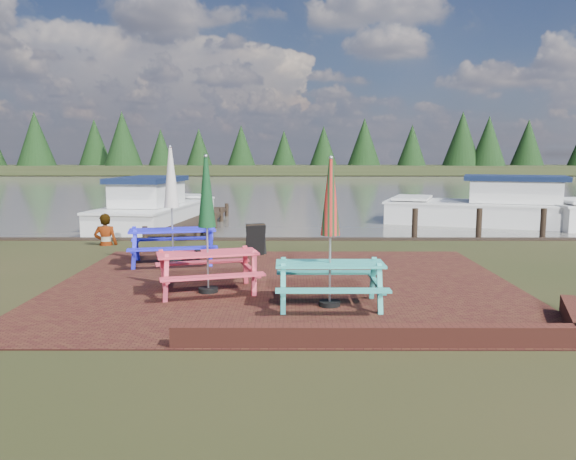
% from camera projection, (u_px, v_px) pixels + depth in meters
% --- Properties ---
extents(ground, '(120.00, 120.00, 0.00)m').
position_uv_depth(ground, '(285.00, 298.00, 10.10)').
color(ground, black).
rests_on(ground, ground).
extents(paving, '(9.00, 7.50, 0.02)m').
position_uv_depth(paving, '(285.00, 285.00, 11.09)').
color(paving, '#3A1512').
rests_on(paving, ground).
extents(brick_wall, '(6.21, 1.79, 0.30)m').
position_uv_depth(brick_wall, '(440.00, 332.00, 7.68)').
color(brick_wall, '#4C1E16').
rests_on(brick_wall, ground).
extents(water, '(120.00, 60.00, 0.02)m').
position_uv_depth(water, '(288.00, 185.00, 46.76)').
color(water, '#46433C').
rests_on(water, ground).
extents(far_treeline, '(120.00, 10.00, 8.10)m').
position_uv_depth(far_treeline, '(289.00, 149.00, 75.06)').
color(far_treeline, black).
rests_on(far_treeline, ground).
extents(picnic_table_teal, '(1.82, 1.62, 2.51)m').
position_uv_depth(picnic_table_teal, '(330.00, 256.00, 9.38)').
color(picnic_table_teal, teal).
rests_on(picnic_table_teal, ground).
extents(picnic_table_red, '(2.20, 2.06, 2.53)m').
position_uv_depth(picnic_table_red, '(207.00, 246.00, 10.33)').
color(picnic_table_red, '#D9374B').
rests_on(picnic_table_red, ground).
extents(picnic_table_blue, '(2.29, 2.12, 2.74)m').
position_uv_depth(picnic_table_blue, '(172.00, 224.00, 13.08)').
color(picnic_table_blue, '#1D1CD8').
rests_on(picnic_table_blue, ground).
extents(chalkboard, '(0.53, 0.63, 0.80)m').
position_uv_depth(chalkboard, '(256.00, 240.00, 14.22)').
color(chalkboard, black).
rests_on(chalkboard, ground).
extents(jetty, '(1.76, 9.08, 1.00)m').
position_uv_depth(jetty, '(195.00, 219.00, 21.26)').
color(jetty, black).
rests_on(jetty, ground).
extents(boat_jetty, '(3.46, 7.61, 2.13)m').
position_uv_depth(boat_jetty, '(156.00, 211.00, 21.12)').
color(boat_jetty, silver).
rests_on(boat_jetty, ground).
extents(boat_near, '(8.33, 5.16, 2.13)m').
position_uv_depth(boat_near, '(493.00, 209.00, 21.94)').
color(boat_near, silver).
rests_on(boat_near, ground).
extents(person, '(0.69, 0.49, 1.79)m').
position_uv_depth(person, '(105.00, 214.00, 15.81)').
color(person, gray).
rests_on(person, ground).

